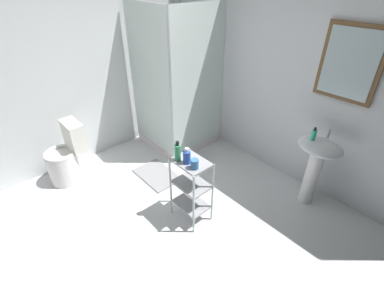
{
  "coord_description": "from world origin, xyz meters",
  "views": [
    {
      "loc": [
        1.65,
        -1.07,
        2.3
      ],
      "look_at": [
        -0.0,
        0.42,
        0.89
      ],
      "focal_mm": 25.73,
      "sensor_mm": 36.0,
      "label": 1
    }
  ],
  "objects_px": {
    "pedestal_sink": "(316,160)",
    "storage_cart": "(191,185)",
    "hand_soap_bottle": "(314,135)",
    "rinse_cup": "(195,164)",
    "body_wash_bottle_green": "(178,152)",
    "bath_mat": "(157,175)",
    "shower_stall": "(177,117)",
    "toilet": "(66,158)",
    "shampoo_bottle_blue": "(187,157)"
  },
  "relations": [
    {
      "from": "toilet",
      "to": "rinse_cup",
      "type": "height_order",
      "value": "rinse_cup"
    },
    {
      "from": "toilet",
      "to": "shampoo_bottle_blue",
      "type": "height_order",
      "value": "shampoo_bottle_blue"
    },
    {
      "from": "hand_soap_bottle",
      "to": "storage_cart",
      "type": "bearing_deg",
      "value": -119.0
    },
    {
      "from": "hand_soap_bottle",
      "to": "rinse_cup",
      "type": "bearing_deg",
      "value": -114.08
    },
    {
      "from": "hand_soap_bottle",
      "to": "shower_stall",
      "type": "bearing_deg",
      "value": -171.14
    },
    {
      "from": "hand_soap_bottle",
      "to": "bath_mat",
      "type": "xyz_separation_m",
      "value": [
        -1.45,
        -0.99,
        -0.86
      ]
    },
    {
      "from": "rinse_cup",
      "to": "body_wash_bottle_green",
      "type": "bearing_deg",
      "value": -170.82
    },
    {
      "from": "shower_stall",
      "to": "bath_mat",
      "type": "xyz_separation_m",
      "value": [
        0.42,
        -0.7,
        -0.45
      ]
    },
    {
      "from": "storage_cart",
      "to": "hand_soap_bottle",
      "type": "bearing_deg",
      "value": 61.0
    },
    {
      "from": "body_wash_bottle_green",
      "to": "bath_mat",
      "type": "bearing_deg",
      "value": 163.5
    },
    {
      "from": "shampoo_bottle_blue",
      "to": "rinse_cup",
      "type": "bearing_deg",
      "value": -0.93
    },
    {
      "from": "storage_cart",
      "to": "rinse_cup",
      "type": "distance_m",
      "value": 0.37
    },
    {
      "from": "pedestal_sink",
      "to": "rinse_cup",
      "type": "height_order",
      "value": "rinse_cup"
    },
    {
      "from": "shower_stall",
      "to": "rinse_cup",
      "type": "bearing_deg",
      "value": -33.12
    },
    {
      "from": "rinse_cup",
      "to": "shampoo_bottle_blue",
      "type": "bearing_deg",
      "value": 179.07
    },
    {
      "from": "rinse_cup",
      "to": "shower_stall",
      "type": "bearing_deg",
      "value": 146.88
    },
    {
      "from": "shower_stall",
      "to": "bath_mat",
      "type": "bearing_deg",
      "value": -58.81
    },
    {
      "from": "shampoo_bottle_blue",
      "to": "storage_cart",
      "type": "bearing_deg",
      "value": 77.1
    },
    {
      "from": "body_wash_bottle_green",
      "to": "rinse_cup",
      "type": "bearing_deg",
      "value": 9.18
    },
    {
      "from": "storage_cart",
      "to": "shampoo_bottle_blue",
      "type": "height_order",
      "value": "shampoo_bottle_blue"
    },
    {
      "from": "storage_cart",
      "to": "hand_soap_bottle",
      "type": "height_order",
      "value": "hand_soap_bottle"
    },
    {
      "from": "hand_soap_bottle",
      "to": "shampoo_bottle_blue",
      "type": "height_order",
      "value": "hand_soap_bottle"
    },
    {
      "from": "pedestal_sink",
      "to": "hand_soap_bottle",
      "type": "xyz_separation_m",
      "value": [
        -0.09,
        -0.03,
        0.29
      ]
    },
    {
      "from": "hand_soap_bottle",
      "to": "shampoo_bottle_blue",
      "type": "relative_size",
      "value": 0.85
    },
    {
      "from": "toilet",
      "to": "shampoo_bottle_blue",
      "type": "bearing_deg",
      "value": 24.15
    },
    {
      "from": "toilet",
      "to": "storage_cart",
      "type": "distance_m",
      "value": 1.7
    },
    {
      "from": "bath_mat",
      "to": "toilet",
      "type": "bearing_deg",
      "value": -129.16
    },
    {
      "from": "shower_stall",
      "to": "rinse_cup",
      "type": "relative_size",
      "value": 20.83
    },
    {
      "from": "rinse_cup",
      "to": "bath_mat",
      "type": "relative_size",
      "value": 0.16
    },
    {
      "from": "rinse_cup",
      "to": "bath_mat",
      "type": "xyz_separation_m",
      "value": [
        -0.93,
        0.18,
        -0.78
      ]
    },
    {
      "from": "pedestal_sink",
      "to": "bath_mat",
      "type": "xyz_separation_m",
      "value": [
        -1.54,
        -1.03,
        -0.57
      ]
    },
    {
      "from": "storage_cart",
      "to": "rinse_cup",
      "type": "relative_size",
      "value": 7.71
    },
    {
      "from": "hand_soap_bottle",
      "to": "body_wash_bottle_green",
      "type": "distance_m",
      "value": 1.41
    },
    {
      "from": "pedestal_sink",
      "to": "storage_cart",
      "type": "relative_size",
      "value": 1.09
    },
    {
      "from": "shampoo_bottle_blue",
      "to": "body_wash_bottle_green",
      "type": "relative_size",
      "value": 0.79
    },
    {
      "from": "bath_mat",
      "to": "rinse_cup",
      "type": "bearing_deg",
      "value": -11.06
    },
    {
      "from": "pedestal_sink",
      "to": "shampoo_bottle_blue",
      "type": "relative_size",
      "value": 4.87
    },
    {
      "from": "toilet",
      "to": "storage_cart",
      "type": "xyz_separation_m",
      "value": [
        1.53,
        0.73,
        0.12
      ]
    },
    {
      "from": "pedestal_sink",
      "to": "bath_mat",
      "type": "bearing_deg",
      "value": -146.26
    },
    {
      "from": "shampoo_bottle_blue",
      "to": "hand_soap_bottle",
      "type": "bearing_deg",
      "value": 61.57
    },
    {
      "from": "pedestal_sink",
      "to": "shower_stall",
      "type": "bearing_deg",
      "value": -170.55
    },
    {
      "from": "storage_cart",
      "to": "pedestal_sink",
      "type": "bearing_deg",
      "value": 58.55
    },
    {
      "from": "storage_cart",
      "to": "rinse_cup",
      "type": "xyz_separation_m",
      "value": [
        0.1,
        -0.05,
        0.35
      ]
    },
    {
      "from": "shower_stall",
      "to": "pedestal_sink",
      "type": "height_order",
      "value": "shower_stall"
    },
    {
      "from": "shower_stall",
      "to": "pedestal_sink",
      "type": "bearing_deg",
      "value": 9.45
    },
    {
      "from": "pedestal_sink",
      "to": "rinse_cup",
      "type": "xyz_separation_m",
      "value": [
        -0.61,
        -1.21,
        0.21
      ]
    },
    {
      "from": "pedestal_sink",
      "to": "shampoo_bottle_blue",
      "type": "height_order",
      "value": "shampoo_bottle_blue"
    },
    {
      "from": "pedestal_sink",
      "to": "rinse_cup",
      "type": "relative_size",
      "value": 8.43
    },
    {
      "from": "body_wash_bottle_green",
      "to": "rinse_cup",
      "type": "xyz_separation_m",
      "value": [
        0.2,
        0.03,
        -0.04
      ]
    },
    {
      "from": "body_wash_bottle_green",
      "to": "shampoo_bottle_blue",
      "type": "bearing_deg",
      "value": 20.31
    }
  ]
}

